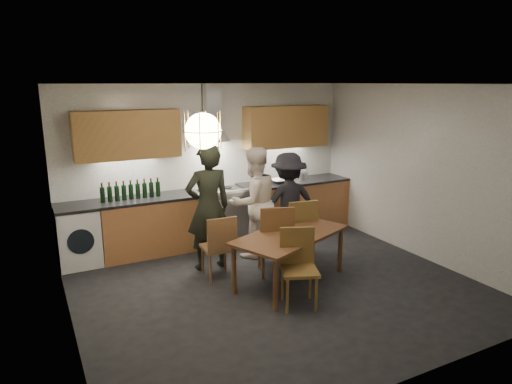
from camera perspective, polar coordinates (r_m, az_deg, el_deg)
name	(u,v)px	position (r m, az deg, el deg)	size (l,w,h in m)	color
ground	(276,286)	(6.16, 2.46, -11.61)	(5.00, 5.00, 0.00)	black
room_shell	(277,158)	(5.65, 2.64, 4.24)	(5.02, 4.52, 2.61)	white
counter_run	(219,215)	(7.66, -4.60, -2.94)	(5.00, 0.62, 0.90)	#D28850
range_stove	(218,216)	(7.64, -4.75, -3.03)	(0.90, 0.60, 0.92)	silver
wall_fixtures	(214,130)	(7.48, -5.32, 7.77)	(4.30, 0.54, 1.10)	#BA8747
pendant_lamp	(203,131)	(5.08, -6.65, 7.59)	(0.43, 0.43, 0.70)	black
dining_table	(290,239)	(6.05, 4.31, -5.93)	(1.81, 1.37, 0.68)	brown
chair_back_left	(220,244)	(6.15, -4.55, -6.48)	(0.43, 0.43, 0.91)	brown
chair_back_mid	(276,236)	(6.26, 2.48, -5.51)	(0.58, 0.58, 1.01)	brown
chair_back_right	(300,227)	(6.68, 5.54, -4.43)	(0.51, 0.51, 0.98)	brown
chair_front	(298,261)	(5.54, 5.30, -8.63)	(0.54, 0.54, 0.93)	brown
person_left	(208,207)	(6.46, -5.98, -1.93)	(0.66, 0.43, 1.80)	black
person_mid	(254,202)	(6.92, -0.28, -1.32)	(0.82, 0.64, 1.69)	#F2E1D0
person_right	(288,202)	(7.16, 4.03, -1.30)	(1.02, 0.58, 1.57)	black
mixing_bowl	(278,181)	(7.98, 2.80, 1.36)	(0.28, 0.28, 0.07)	#B9B9BC
stock_pot	(302,176)	(8.27, 5.76, 2.02)	(0.21, 0.21, 0.15)	silver
wine_bottles	(131,190)	(7.11, -15.38, 0.28)	(0.90, 0.07, 0.29)	black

